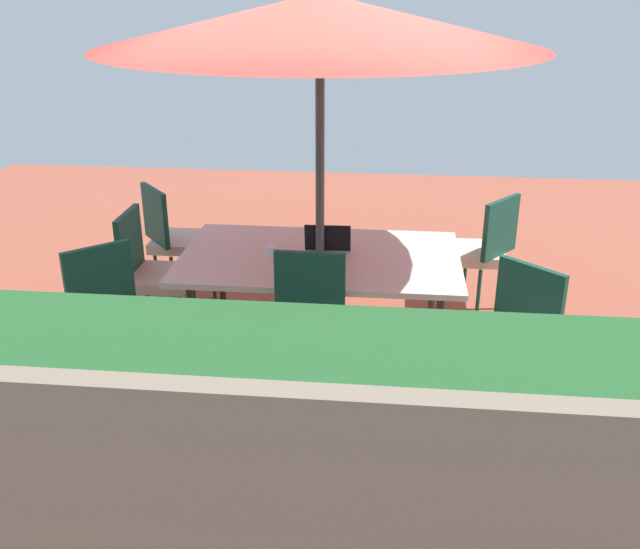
{
  "coord_description": "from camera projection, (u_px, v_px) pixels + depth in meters",
  "views": [
    {
      "loc": [
        -0.47,
        4.58,
        2.52
      ],
      "look_at": [
        0.0,
        0.0,
        0.58
      ],
      "focal_mm": 39.92,
      "sensor_mm": 36.0,
      "label": 1
    }
  ],
  "objects": [
    {
      "name": "ground_plane",
      "position": [
        320.0,
        348.0,
        5.23
      ],
      "size": [
        10.0,
        10.0,
        0.02
      ],
      "primitive_type": "cube",
      "color": "#9E4C38"
    },
    {
      "name": "hedge_row",
      "position": [
        259.0,
        485.0,
        2.82
      ],
      "size": [
        6.3,
        0.64,
        1.31
      ],
      "primitive_type": "cube",
      "color": "#235628",
      "rests_on": "ground_plane"
    },
    {
      "name": "dining_table",
      "position": [
        320.0,
        261.0,
        4.96
      ],
      "size": [
        1.94,
        1.17,
        0.72
      ],
      "color": "silver",
      "rests_on": "ground_plane"
    },
    {
      "name": "patio_umbrella",
      "position": [
        320.0,
        23.0,
        4.35
      ],
      "size": [
        2.81,
        2.81,
        2.43
      ],
      "color": "#4C4C4C",
      "rests_on": "ground_plane"
    },
    {
      "name": "chair_northeast",
      "position": [
        112.0,
        317.0,
        4.43
      ],
      "size": [
        0.59,
        0.59,
        0.98
      ],
      "rotation": [
        0.0,
        0.0,
        3.88
      ],
      "color": "beige",
      "rests_on": "ground_plane"
    },
    {
      "name": "chair_northwest",
      "position": [
        511.0,
        339.0,
        4.16
      ],
      "size": [
        0.59,
        0.59,
        0.98
      ],
      "rotation": [
        0.0,
        0.0,
        2.4
      ],
      "color": "beige",
      "rests_on": "ground_plane"
    },
    {
      "name": "chair_southeast",
      "position": [
        175.0,
        236.0,
        5.81
      ],
      "size": [
        0.59,
        0.58,
        0.98
      ],
      "rotation": [
        0.0,
        0.0,
        5.41
      ],
      "color": "beige",
      "rests_on": "ground_plane"
    },
    {
      "name": "chair_east",
      "position": [
        152.0,
        269.0,
        5.15
      ],
      "size": [
        0.46,
        0.46,
        0.98
      ],
      "rotation": [
        0.0,
        0.0,
        4.72
      ],
      "color": "beige",
      "rests_on": "ground_plane"
    },
    {
      "name": "chair_southwest",
      "position": [
        482.0,
        248.0,
        5.56
      ],
      "size": [
        0.58,
        0.58,
        0.98
      ],
      "rotation": [
        0.0,
        0.0,
        0.9
      ],
      "color": "beige",
      "rests_on": "ground_plane"
    },
    {
      "name": "chair_north",
      "position": [
        306.0,
        326.0,
        4.32
      ],
      "size": [
        0.46,
        0.47,
        0.98
      ],
      "rotation": [
        0.0,
        0.0,
        3.12
      ],
      "color": "beige",
      "rests_on": "ground_plane"
    },
    {
      "name": "laptop",
      "position": [
        328.0,
        244.0,
        5.02
      ],
      "size": [
        0.33,
        0.25,
        0.21
      ],
      "rotation": [
        0.0,
        0.0,
        0.03
      ],
      "color": "#B7B7BC",
      "rests_on": "dining_table"
    },
    {
      "name": "cup",
      "position": [
        271.0,
        252.0,
        4.9
      ],
      "size": [
        0.08,
        0.08,
        0.08
      ],
      "primitive_type": "cylinder",
      "color": "white",
      "rests_on": "dining_table"
    }
  ]
}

